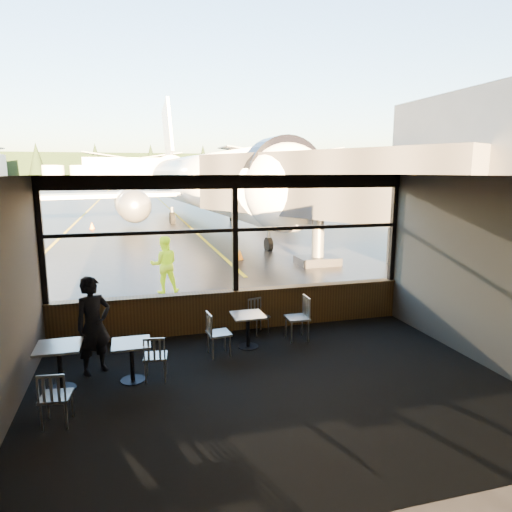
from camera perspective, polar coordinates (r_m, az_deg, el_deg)
name	(u,v)px	position (r m, az deg, el deg)	size (l,w,h in m)	color
ground_plane	(137,185)	(129.81, -14.60, 8.59)	(520.00, 520.00, 0.00)	black
carpet_floor	(276,388)	(7.93, 2.50, -16.14)	(8.00, 6.00, 0.01)	black
ceiling	(278,176)	(7.09, 2.73, 9.97)	(8.00, 6.00, 0.04)	#38332D
wall_right	(485,272)	(9.34, 26.67, -1.84)	(0.04, 6.00, 3.50)	#534C42
wall_back	(372,360)	(4.70, 14.24, -12.52)	(8.00, 0.04, 3.50)	#534C42
window_sill	(236,311)	(10.46, -2.56, -6.83)	(8.00, 0.28, 0.90)	#503518
window_header	(235,182)	(9.99, -2.70, 9.26)	(8.00, 0.18, 0.30)	black
mullion_left	(41,242)	(9.99, -25.33, 1.63)	(0.12, 0.12, 2.60)	black
mullion_centre	(235,234)	(10.08, -2.64, 2.71)	(0.12, 0.12, 2.60)	black
mullion_right	(393,229)	(11.60, 16.78, 3.30)	(0.12, 0.12, 2.60)	black
window_transom	(235,230)	(10.07, -2.65, 3.27)	(8.00, 0.10, 0.08)	black
airliner	(205,145)	(31.77, -6.36, 13.60)	(29.01, 34.82, 10.64)	white
jet_bridge	(300,201)	(16.34, 5.47, 6.83)	(9.50, 11.61, 5.07)	#2B2C2E
cafe_table_near	(248,331)	(9.46, -1.01, -9.34)	(0.64, 0.64, 0.71)	#A5A097
cafe_table_mid	(132,362)	(8.31, -15.24, -12.64)	(0.64, 0.64, 0.70)	#A39E96
cafe_table_left	(60,368)	(8.36, -23.29, -12.72)	(0.71, 0.71, 0.78)	#9F9A92
chair_near_e	(297,318)	(9.87, 5.16, -7.76)	(0.52, 0.52, 0.96)	beige
chair_near_w	(219,334)	(9.05, -4.66, -9.67)	(0.49, 0.49, 0.90)	beige
chair_near_n	(259,317)	(10.21, 0.34, -7.58)	(0.43, 0.43, 0.79)	#A8A398
chair_mid_s	(155,357)	(8.25, -12.46, -12.20)	(0.45, 0.45, 0.83)	#AAA699
chair_left_s	(56,397)	(7.32, -23.72, -15.82)	(0.46, 0.46, 0.85)	#AFAA9E
passenger	(94,325)	(8.65, -19.64, -8.18)	(0.65, 0.42, 1.77)	black
ground_crew	(164,265)	(13.80, -11.39, -1.05)	(0.83, 0.64, 1.70)	#BFF219
cone_nose	(240,254)	(18.74, -2.05, 0.20)	(0.31, 0.31, 0.43)	orange
cone_wing	(92,225)	(30.66, -19.82, 3.61)	(0.31, 0.31, 0.44)	#F34D07
hangar_mid	(134,168)	(194.76, -15.02, 10.57)	(38.00, 15.00, 10.00)	silver
hangar_right	(280,166)	(197.79, 2.98, 11.19)	(50.00, 20.00, 12.00)	silver
fuel_tank_a	(53,173)	(193.74, -24.00, 9.44)	(8.00, 8.00, 6.00)	silver
fuel_tank_b	(81,173)	(192.56, -21.02, 9.64)	(8.00, 8.00, 6.00)	silver
fuel_tank_c	(108,173)	(191.90, -18.01, 9.82)	(8.00, 8.00, 6.00)	silver
treeline	(133,166)	(219.76, -15.10, 10.78)	(360.00, 3.00, 12.00)	black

